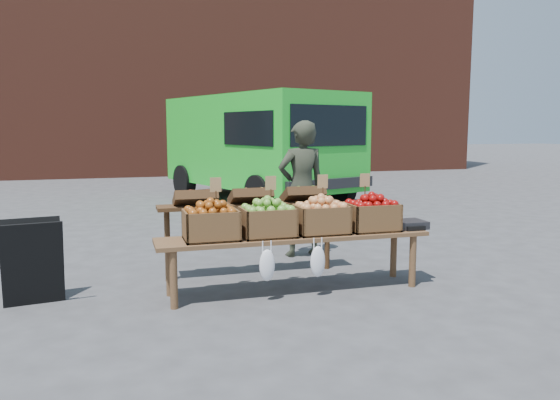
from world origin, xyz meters
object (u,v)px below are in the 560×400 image
object	(u,v)px
crate_golden_apples	(211,225)
crate_red_apples	(321,219)
crate_green_apples	(371,217)
crate_russet_pears	(268,222)
delivery_van	(258,149)
weighing_scale	(408,224)
display_bench	(294,263)
chalkboard_sign	(32,262)
vendor	(302,189)
back_table	(251,228)

from	to	relation	value
crate_golden_apples	crate_red_apples	xyz separation A→B (m)	(1.10, 0.00, 0.00)
crate_green_apples	crate_russet_pears	bearing A→B (deg)	180.00
delivery_van	weighing_scale	xyz separation A→B (m)	(-0.06, -6.61, -0.53)
crate_red_apples	weighing_scale	size ratio (longest dim) A/B	1.47
display_bench	crate_russet_pears	bearing A→B (deg)	180.00
display_bench	crate_russet_pears	world-z (taller)	crate_russet_pears
chalkboard_sign	crate_russet_pears	distance (m)	2.19
vendor	crate_green_apples	world-z (taller)	vendor
vendor	display_bench	bearing A→B (deg)	64.92
delivery_van	chalkboard_sign	distance (m)	7.37
vendor	crate_golden_apples	distance (m)	1.99
back_table	weighing_scale	xyz separation A→B (m)	(1.52, -0.72, 0.09)
chalkboard_sign	crate_russet_pears	xyz separation A→B (m)	(2.15, -0.30, 0.31)
vendor	delivery_van	bearing A→B (deg)	-101.97
display_bench	crate_red_apples	bearing A→B (deg)	0.00
back_table	weighing_scale	world-z (taller)	back_table
vendor	display_bench	xyz separation A→B (m)	(-0.56, -1.42, -0.57)
delivery_van	crate_russet_pears	xyz separation A→B (m)	(-1.59, -6.61, -0.43)
crate_green_apples	delivery_van	bearing A→B (deg)	85.77
crate_golden_apples	crate_russet_pears	bearing A→B (deg)	0.00
crate_russet_pears	crate_green_apples	bearing A→B (deg)	0.00
display_bench	weighing_scale	size ratio (longest dim) A/B	7.94
vendor	crate_red_apples	bearing A→B (deg)	75.09
chalkboard_sign	crate_golden_apples	world-z (taller)	crate_golden_apples
back_table	crate_russet_pears	world-z (taller)	back_table
delivery_van	display_bench	xyz separation A→B (m)	(-1.31, -6.61, -0.86)
crate_golden_apples	crate_russet_pears	world-z (taller)	same
display_bench	crate_red_apples	size ratio (longest dim) A/B	5.40
display_bench	crate_golden_apples	bearing A→B (deg)	180.00
weighing_scale	crate_golden_apples	bearing A→B (deg)	180.00
delivery_van	weighing_scale	bearing A→B (deg)	-109.58
vendor	chalkboard_sign	world-z (taller)	vendor
chalkboard_sign	back_table	size ratio (longest dim) A/B	0.38
crate_russet_pears	weighing_scale	xyz separation A→B (m)	(1.52, 0.00, -0.10)
back_table	crate_green_apples	size ratio (longest dim) A/B	4.20
chalkboard_sign	crate_green_apples	world-z (taller)	crate_green_apples
crate_russet_pears	weighing_scale	bearing A→B (deg)	0.00
display_bench	chalkboard_sign	bearing A→B (deg)	172.86
crate_golden_apples	crate_red_apples	bearing A→B (deg)	0.00
delivery_van	display_bench	size ratio (longest dim) A/B	1.89
back_table	display_bench	size ratio (longest dim) A/B	0.78
chalkboard_sign	weighing_scale	distance (m)	3.69
crate_green_apples	chalkboard_sign	bearing A→B (deg)	174.66
back_table	crate_golden_apples	xyz separation A→B (m)	(-0.56, -0.72, 0.19)
delivery_van	display_bench	world-z (taller)	delivery_van
chalkboard_sign	crate_golden_apples	bearing A→B (deg)	-20.04
delivery_van	crate_red_apples	xyz separation A→B (m)	(-1.04, -6.61, -0.43)
crate_green_apples	display_bench	bearing A→B (deg)	180.00
display_bench	crate_golden_apples	distance (m)	0.93
crate_russet_pears	back_table	bearing A→B (deg)	89.58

